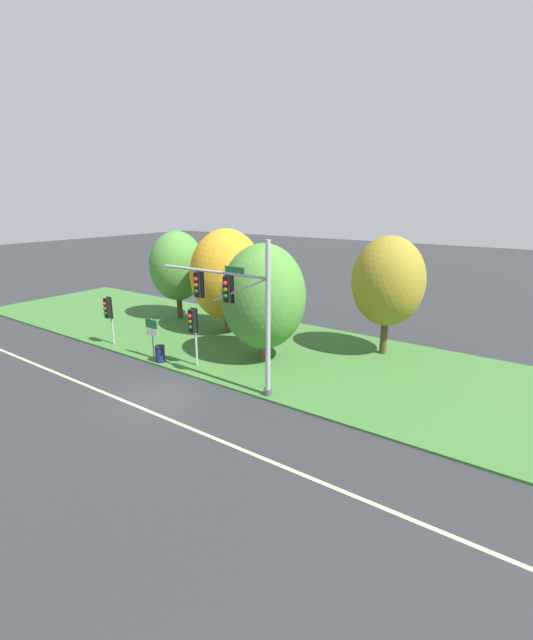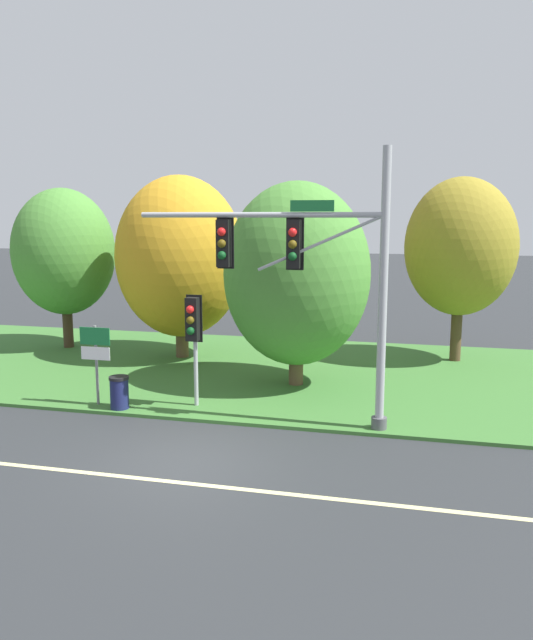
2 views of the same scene
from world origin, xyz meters
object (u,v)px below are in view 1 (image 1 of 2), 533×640
(traffic_signal_mast, at_px, (237,303))
(pedestrian_signal_further_along, at_px, (108,311))
(pedestrian_signal_near_kerb, at_px, (193,325))
(tree_nearest_road, at_px, (177,266))
(trash_bin, at_px, (160,354))
(tree_left_of_mast, at_px, (227,275))
(tree_mid_verge, at_px, (388,282))
(tree_behind_signpost, at_px, (263,297))
(route_sign_post, at_px, (152,332))

(traffic_signal_mast, height_order, pedestrian_signal_further_along, traffic_signal_mast)
(pedestrian_signal_near_kerb, xyz_separation_m, pedestrian_signal_further_along, (-6.73, -0.41, -0.17))
(pedestrian_signal_near_kerb, height_order, tree_nearest_road, tree_nearest_road)
(pedestrian_signal_near_kerb, height_order, trash_bin, pedestrian_signal_near_kerb)
(traffic_signal_mast, xyz_separation_m, tree_left_of_mast, (-6.18, 6.58, -0.27))
(tree_left_of_mast, relative_size, trash_bin, 7.41)
(tree_mid_verge, relative_size, trash_bin, 7.31)
(pedestrian_signal_further_along, xyz_separation_m, tree_nearest_road, (-1.21, 6.94, 1.76))
(pedestrian_signal_further_along, distance_m, tree_behind_signpost, 9.83)
(route_sign_post, height_order, tree_behind_signpost, tree_behind_signpost)
(traffic_signal_mast, height_order, tree_left_of_mast, traffic_signal_mast)
(tree_nearest_road, height_order, trash_bin, tree_nearest_road)
(pedestrian_signal_further_along, bearing_deg, tree_mid_verge, 29.92)
(tree_nearest_road, bearing_deg, tree_behind_signpost, -18.52)
(pedestrian_signal_further_along, bearing_deg, tree_behind_signpost, 21.05)
(tree_behind_signpost, relative_size, tree_mid_verge, 0.95)
(pedestrian_signal_further_along, distance_m, route_sign_post, 3.98)
(tree_nearest_road, bearing_deg, pedestrian_signal_further_along, -80.15)
(pedestrian_signal_further_along, relative_size, tree_nearest_road, 0.46)
(traffic_signal_mast, relative_size, pedestrian_signal_near_kerb, 2.19)
(trash_bin, bearing_deg, tree_mid_verge, 41.49)
(tree_behind_signpost, bearing_deg, tree_left_of_mast, 150.29)
(pedestrian_signal_further_along, xyz_separation_m, tree_behind_signpost, (9.08, 3.50, 1.39))
(tree_left_of_mast, bearing_deg, trash_bin, -84.15)
(pedestrian_signal_further_along, relative_size, tree_mid_verge, 0.44)
(traffic_signal_mast, distance_m, trash_bin, 6.60)
(route_sign_post, bearing_deg, traffic_signal_mast, -1.67)
(tree_behind_signpost, bearing_deg, pedestrian_signal_further_along, -158.95)
(pedestrian_signal_near_kerb, bearing_deg, pedestrian_signal_further_along, -176.55)
(route_sign_post, bearing_deg, tree_behind_signpost, 34.36)
(route_sign_post, xyz_separation_m, tree_mid_verge, (10.35, 8.25, 2.70))
(pedestrian_signal_near_kerb, bearing_deg, tree_mid_verge, 46.00)
(pedestrian_signal_further_along, bearing_deg, pedestrian_signal_near_kerb, 3.45)
(route_sign_post, xyz_separation_m, trash_bin, (0.80, -0.20, -1.09))
(pedestrian_signal_near_kerb, relative_size, tree_behind_signpost, 0.50)
(tree_nearest_road, bearing_deg, traffic_signal_mast, -32.03)
(traffic_signal_mast, relative_size, tree_left_of_mast, 1.02)
(tree_left_of_mast, bearing_deg, tree_nearest_road, 173.78)
(pedestrian_signal_further_along, relative_size, trash_bin, 3.24)
(traffic_signal_mast, distance_m, tree_behind_signpost, 3.92)
(tree_mid_verge, bearing_deg, tree_left_of_mast, -169.76)
(pedestrian_signal_further_along, height_order, tree_mid_verge, tree_mid_verge)
(tree_behind_signpost, distance_m, tree_mid_verge, 7.05)
(pedestrian_signal_near_kerb, height_order, tree_behind_signpost, tree_behind_signpost)
(pedestrian_signal_near_kerb, height_order, route_sign_post, pedestrian_signal_near_kerb)
(pedestrian_signal_near_kerb, bearing_deg, tree_left_of_mast, 114.23)
(traffic_signal_mast, distance_m, pedestrian_signal_further_along, 10.42)
(pedestrian_signal_near_kerb, distance_m, tree_mid_verge, 11.03)
(pedestrian_signal_further_along, height_order, tree_nearest_road, tree_nearest_road)
(tree_behind_signpost, relative_size, trash_bin, 6.95)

